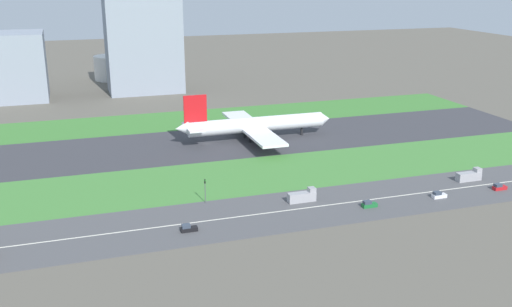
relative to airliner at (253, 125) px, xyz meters
name	(u,v)px	position (x,y,z in m)	size (l,w,h in m)	color
ground_plane	(208,144)	(-18.78, 0.00, -6.23)	(800.00, 800.00, 0.00)	#5B564C
runway	(208,144)	(-18.78, 0.00, -6.18)	(280.00, 46.00, 0.10)	#38383D
grass_median_north	(187,120)	(-18.78, 41.00, -6.18)	(280.00, 36.00, 0.10)	#3D7A33
grass_median_south	(237,177)	(-18.78, -41.00, -6.18)	(280.00, 36.00, 0.10)	#427F38
highway	(269,213)	(-18.78, -73.00, -6.18)	(280.00, 28.00, 0.10)	#4C4C4F
highway_centerline	(269,213)	(-18.78, -73.00, -6.13)	(266.00, 0.50, 0.01)	silver
airliner	(253,125)	(0.00, 0.00, 0.00)	(65.00, 56.00, 19.70)	white
truck_1	(469,176)	(51.94, -68.00, -4.56)	(8.40, 2.50, 4.00)	#99999E
car_3	(369,204)	(10.05, -78.00, -5.31)	(4.40, 1.80, 2.00)	#19662D
car_1	(439,195)	(33.48, -78.00, -5.31)	(4.40, 1.80, 2.00)	silver
truck_0	(302,196)	(-6.48, -68.00, -4.56)	(8.40, 2.50, 4.00)	#99999E
car_2	(188,228)	(-42.78, -78.00, -5.31)	(4.40, 1.80, 2.00)	black
car_0	(499,187)	(55.45, -78.00, -5.31)	(4.40, 1.80, 2.00)	#B2191E
traffic_light	(205,189)	(-33.92, -60.01, -1.94)	(0.36, 0.50, 7.20)	#4C4C51
hangar_building	(143,43)	(-27.04, 114.00, 20.71)	(40.37, 26.86, 53.89)	gray
fuel_tank_west	(114,68)	(-40.10, 159.00, 1.23)	(24.87, 24.87, 14.92)	silver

